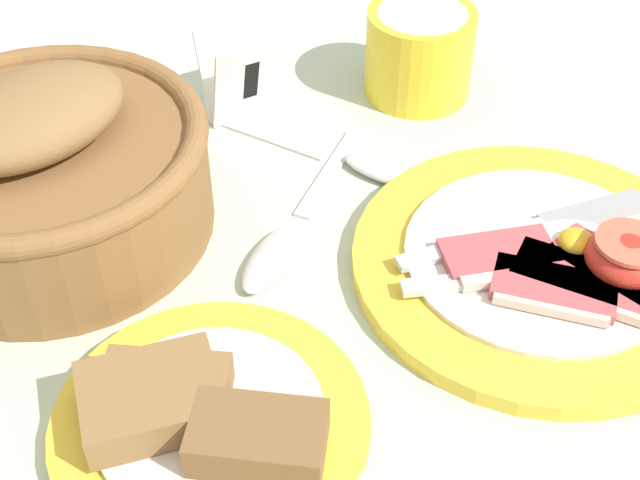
{
  "coord_description": "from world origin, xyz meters",
  "views": [
    {
      "loc": [
        -0.24,
        -0.28,
        0.41
      ],
      "look_at": [
        -0.03,
        0.09,
        0.02
      ],
      "focal_mm": 50.0,
      "sensor_mm": 36.0,
      "label": 1
    }
  ],
  "objects_px": {
    "bread_plate": "(204,421)",
    "sugar_cup": "(419,51)",
    "number_card": "(241,77)",
    "breakfast_plate": "(548,263)",
    "bread_basket": "(45,170)",
    "teaspoon_near_cup": "(355,160)",
    "teaspoon_by_saucer": "(288,234)"
  },
  "relations": [
    {
      "from": "bread_plate",
      "to": "sugar_cup",
      "type": "distance_m",
      "value": 0.37
    },
    {
      "from": "number_card",
      "to": "breakfast_plate",
      "type": "bearing_deg",
      "value": -69.98
    },
    {
      "from": "bread_plate",
      "to": "number_card",
      "type": "xyz_separation_m",
      "value": [
        0.15,
        0.27,
        0.02
      ]
    },
    {
      "from": "sugar_cup",
      "to": "bread_basket",
      "type": "height_order",
      "value": "bread_basket"
    },
    {
      "from": "bread_basket",
      "to": "teaspoon_near_cup",
      "type": "bearing_deg",
      "value": -11.86
    },
    {
      "from": "breakfast_plate",
      "to": "teaspoon_near_cup",
      "type": "relative_size",
      "value": 1.38
    },
    {
      "from": "breakfast_plate",
      "to": "teaspoon_near_cup",
      "type": "bearing_deg",
      "value": 106.47
    },
    {
      "from": "teaspoon_near_cup",
      "to": "sugar_cup",
      "type": "bearing_deg",
      "value": 92.12
    },
    {
      "from": "bread_basket",
      "to": "number_card",
      "type": "distance_m",
      "value": 0.18
    },
    {
      "from": "bread_basket",
      "to": "number_card",
      "type": "height_order",
      "value": "bread_basket"
    },
    {
      "from": "breakfast_plate",
      "to": "bread_basket",
      "type": "relative_size",
      "value": 1.1
    },
    {
      "from": "sugar_cup",
      "to": "number_card",
      "type": "bearing_deg",
      "value": 165.13
    },
    {
      "from": "breakfast_plate",
      "to": "teaspoon_by_saucer",
      "type": "height_order",
      "value": "breakfast_plate"
    },
    {
      "from": "bread_basket",
      "to": "sugar_cup",
      "type": "bearing_deg",
      "value": 3.07
    },
    {
      "from": "breakfast_plate",
      "to": "sugar_cup",
      "type": "relative_size",
      "value": 2.78
    },
    {
      "from": "number_card",
      "to": "teaspoon_near_cup",
      "type": "relative_size",
      "value": 0.42
    },
    {
      "from": "breakfast_plate",
      "to": "bread_plate",
      "type": "distance_m",
      "value": 0.25
    },
    {
      "from": "teaspoon_by_saucer",
      "to": "teaspoon_near_cup",
      "type": "relative_size",
      "value": 0.93
    },
    {
      "from": "bread_plate",
      "to": "teaspoon_near_cup",
      "type": "relative_size",
      "value": 1.0
    },
    {
      "from": "sugar_cup",
      "to": "number_card",
      "type": "distance_m",
      "value": 0.15
    },
    {
      "from": "number_card",
      "to": "teaspoon_near_cup",
      "type": "distance_m",
      "value": 0.11
    },
    {
      "from": "bread_plate",
      "to": "sugar_cup",
      "type": "bearing_deg",
      "value": 37.61
    },
    {
      "from": "bread_plate",
      "to": "teaspoon_near_cup",
      "type": "bearing_deg",
      "value": 40.05
    },
    {
      "from": "bread_plate",
      "to": "bread_basket",
      "type": "relative_size",
      "value": 0.8
    },
    {
      "from": "number_card",
      "to": "teaspoon_by_saucer",
      "type": "relative_size",
      "value": 0.45
    },
    {
      "from": "teaspoon_by_saucer",
      "to": "number_card",
      "type": "bearing_deg",
      "value": -142.69
    },
    {
      "from": "bread_plate",
      "to": "teaspoon_near_cup",
      "type": "xyz_separation_m",
      "value": [
        0.2,
        0.17,
        -0.01
      ]
    },
    {
      "from": "sugar_cup",
      "to": "teaspoon_near_cup",
      "type": "xyz_separation_m",
      "value": [
        -0.1,
        -0.06,
        -0.03
      ]
    },
    {
      "from": "bread_plate",
      "to": "teaspoon_near_cup",
      "type": "distance_m",
      "value": 0.26
    },
    {
      "from": "sugar_cup",
      "to": "teaspoon_by_saucer",
      "type": "relative_size",
      "value": 0.53
    },
    {
      "from": "breakfast_plate",
      "to": "teaspoon_by_saucer",
      "type": "xyz_separation_m",
      "value": [
        -0.13,
        0.11,
        -0.01
      ]
    },
    {
      "from": "breakfast_plate",
      "to": "bread_plate",
      "type": "height_order",
      "value": "breakfast_plate"
    }
  ]
}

